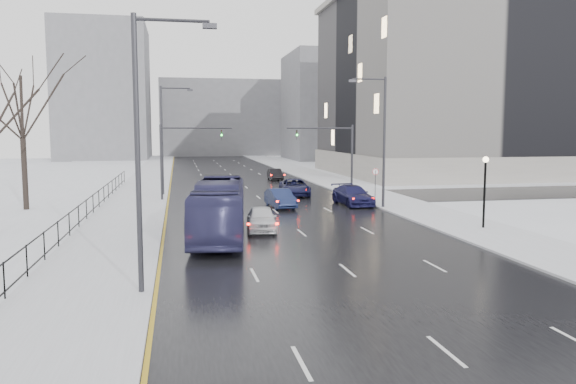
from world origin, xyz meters
TOP-DOWN VIEW (x-y plane):
  - road at (0.00, 60.00)m, footprint 16.00×150.00m
  - cross_road at (0.00, 48.00)m, footprint 130.00×10.00m
  - sidewalk_left at (-10.50, 60.00)m, footprint 5.00×150.00m
  - sidewalk_right at (10.50, 60.00)m, footprint 5.00×150.00m
  - park_strip at (-20.00, 60.00)m, footprint 14.00×150.00m
  - tree_park_e at (-18.20, 44.00)m, footprint 9.45×9.45m
  - iron_fence at (-13.00, 30.00)m, footprint 0.06×70.00m
  - streetlight_r_mid at (8.17, 40.00)m, footprint 2.95×0.25m
  - streetlight_l_near at (-8.17, 20.00)m, footprint 2.95×0.25m
  - streetlight_l_far at (-8.17, 52.00)m, footprint 2.95×0.25m
  - lamppost_r_mid at (11.00, 30.00)m, footprint 0.36×0.36m
  - mast_signal_right at (7.33, 48.00)m, footprint 6.10×0.33m
  - mast_signal_left at (-7.33, 48.00)m, footprint 6.10×0.33m
  - no_uturn_sign at (9.20, 44.00)m, footprint 0.60×0.06m
  - civic_building at (35.00, 72.00)m, footprint 41.00×31.00m
  - bldg_far_right at (28.00, 115.00)m, footprint 24.00×20.00m
  - bldg_far_left at (-22.00, 125.00)m, footprint 18.00×22.00m
  - bldg_far_center at (4.00, 140.00)m, footprint 30.00×18.00m
  - bus at (-4.80, 30.64)m, footprint 3.98×11.65m
  - sedan_center_near at (-2.20, 32.16)m, footprint 2.19×4.46m
  - sedan_right_near at (0.71, 41.89)m, footprint 1.96×4.55m
  - sedan_right_cross at (3.45, 49.59)m, footprint 3.04×5.71m
  - sedan_right_far at (6.72, 42.37)m, footprint 2.55×5.50m
  - sedan_right_distant at (4.50, 66.18)m, footprint 1.44×4.09m

SIDE VIEW (x-z plane):
  - tree_park_e at x=-18.20m, z-range -6.75..6.75m
  - road at x=0.00m, z-range 0.00..0.04m
  - cross_road at x=0.00m, z-range 0.00..0.04m
  - park_strip at x=-20.00m, z-range 0.00..0.12m
  - sidewalk_left at x=-10.50m, z-range 0.00..0.16m
  - sidewalk_right at x=10.50m, z-range 0.00..0.16m
  - sedan_right_distant at x=4.50m, z-range 0.04..1.39m
  - sedan_right_near at x=0.71m, z-range 0.04..1.50m
  - sedan_center_near at x=-2.20m, z-range 0.04..1.50m
  - sedan_right_cross at x=3.45m, z-range 0.04..1.57m
  - sedan_right_far at x=6.72m, z-range 0.04..1.60m
  - iron_fence at x=-13.00m, z-range 0.26..1.56m
  - bus at x=-4.80m, z-range 0.04..3.22m
  - no_uturn_sign at x=9.20m, z-range 0.95..3.65m
  - lamppost_r_mid at x=11.00m, z-range 0.80..5.08m
  - mast_signal_right at x=7.33m, z-range 0.86..7.36m
  - mast_signal_left at x=-7.33m, z-range 0.86..7.36m
  - streetlight_r_mid at x=8.17m, z-range 0.62..10.62m
  - streetlight_l_near at x=-8.17m, z-range 0.62..10.62m
  - streetlight_l_far at x=-8.17m, z-range 0.62..10.62m
  - bldg_far_center at x=4.00m, z-range 0.00..18.00m
  - bldg_far_right at x=28.00m, z-range 0.00..22.00m
  - civic_building at x=35.00m, z-range -1.19..23.61m
  - bldg_far_left at x=-22.00m, z-range 0.00..28.00m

